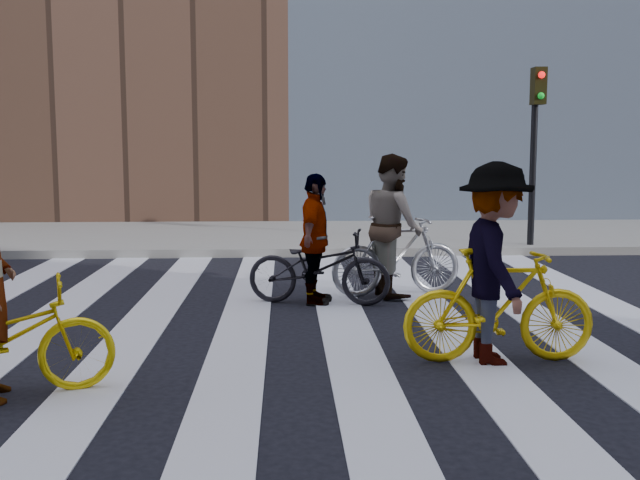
{
  "coord_description": "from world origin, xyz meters",
  "views": [
    {
      "loc": [
        -0.09,
        -8.01,
        1.92
      ],
      "look_at": [
        0.3,
        0.3,
        0.89
      ],
      "focal_mm": 42.0,
      "sensor_mm": 36.0,
      "label": 1
    }
  ],
  "objects": [
    {
      "name": "ground",
      "position": [
        0.0,
        0.0,
        0.0
      ],
      "size": [
        100.0,
        100.0,
        0.0
      ],
      "primitive_type": "plane",
      "color": "black",
      "rests_on": "ground"
    },
    {
      "name": "rider_mid",
      "position": [
        1.3,
        1.55,
        0.92
      ],
      "size": [
        0.86,
        1.02,
        1.85
      ],
      "primitive_type": "imported",
      "rotation": [
        0.0,
        0.0,
        1.77
      ],
      "color": "slate",
      "rests_on": "ground"
    },
    {
      "name": "sidewalk_far",
      "position": [
        0.0,
        7.5,
        0.07
      ],
      "size": [
        100.0,
        5.0,
        0.15
      ],
      "primitive_type": "cube",
      "color": "gray",
      "rests_on": "ground"
    },
    {
      "name": "traffic_signal",
      "position": [
        4.4,
        5.32,
        2.28
      ],
      "size": [
        0.22,
        0.42,
        3.33
      ],
      "color": "black",
      "rests_on": "ground"
    },
    {
      "name": "bike_yellow_right",
      "position": [
        1.81,
        -1.54,
        0.52
      ],
      "size": [
        1.73,
        0.49,
        1.04
      ],
      "primitive_type": "imported",
      "rotation": [
        0.0,
        0.0,
        1.57
      ],
      "color": "yellow",
      "rests_on": "ground"
    },
    {
      "name": "zebra_crosswalk",
      "position": [
        0.0,
        0.0,
        0.01
      ],
      "size": [
        8.25,
        10.0,
        0.01
      ],
      "color": "silver",
      "rests_on": "ground"
    },
    {
      "name": "rider_rear",
      "position": [
        0.27,
        1.06,
        0.8
      ],
      "size": [
        0.58,
        1.0,
        1.61
      ],
      "primitive_type": "imported",
      "rotation": [
        0.0,
        0.0,
        1.36
      ],
      "color": "slate",
      "rests_on": "ground"
    },
    {
      "name": "rider_right",
      "position": [
        1.76,
        -1.54,
        0.9
      ],
      "size": [
        0.67,
        1.17,
        1.8
      ],
      "primitive_type": "imported",
      "rotation": [
        0.0,
        0.0,
        1.57
      ],
      "color": "slate",
      "rests_on": "ground"
    },
    {
      "name": "bike_dark_rear",
      "position": [
        0.32,
        1.06,
        0.46
      ],
      "size": [
        1.85,
        0.97,
        0.92
      ],
      "primitive_type": "imported",
      "rotation": [
        0.0,
        0.0,
        1.36
      ],
      "color": "black",
      "rests_on": "ground"
    },
    {
      "name": "bike_silver_mid",
      "position": [
        1.35,
        1.55,
        0.53
      ],
      "size": [
        1.81,
        0.83,
        1.05
      ],
      "primitive_type": "imported",
      "rotation": [
        0.0,
        0.0,
        1.77
      ],
      "color": "#9FA1A8",
      "rests_on": "ground"
    }
  ]
}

